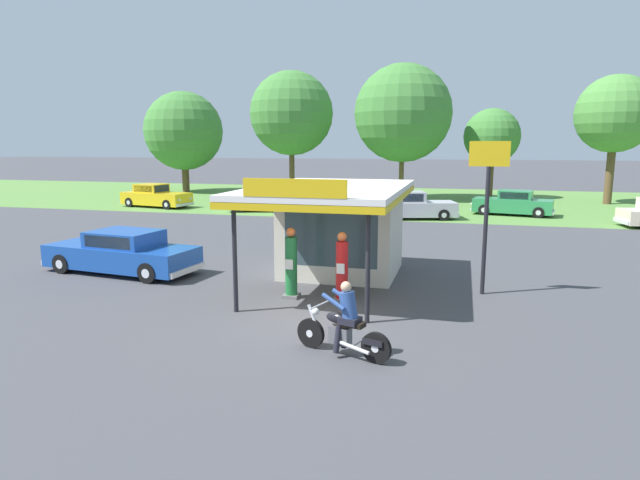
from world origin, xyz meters
TOP-DOWN VIEW (x-y plane):
  - ground_plane at (0.00, 0.00)m, footprint 300.00×300.00m
  - grass_verge_strip at (0.00, 30.00)m, footprint 120.00×24.00m
  - service_station_kiosk at (-0.26, 4.57)m, footprint 4.35×7.29m
  - gas_pump_nearside at (-0.99, 1.66)m, footprint 0.44×0.44m
  - gas_pump_offside at (0.47, 1.66)m, footprint 0.44×0.44m
  - motorcycle_with_rider at (1.36, -2.12)m, footprint 2.13×0.91m
  - featured_classic_sedan at (-7.49, 3.13)m, footprint 5.61×2.50m
  - parked_car_second_row_spare at (-17.08, 20.75)m, footprint 5.32×2.71m
  - parked_car_back_row_left at (6.64, 22.52)m, footprint 5.04×2.68m
  - parked_car_back_row_far_left at (-8.90, 20.47)m, footprint 5.13×2.91m
  - parked_car_back_row_far_right at (0.59, 19.18)m, footprint 5.68×3.26m
  - tree_oak_far_right at (5.67, 33.33)m, footprint 4.43×4.43m
  - tree_oak_left at (-21.22, 32.32)m, footprint 7.04×7.04m
  - tree_oak_right at (13.88, 30.95)m, footprint 5.51×5.51m
  - tree_oak_centre at (-10.09, 30.08)m, footprint 6.75×6.75m
  - tree_oak_far_left at (-1.13, 30.34)m, footprint 7.52×7.52m
  - roadside_pole_sign at (4.27, 3.47)m, footprint 1.10×0.12m

SIDE VIEW (x-z plane):
  - ground_plane at x=0.00m, z-range 0.00..0.00m
  - grass_verge_strip at x=0.00m, z-range 0.00..0.01m
  - motorcycle_with_rider at x=1.36m, z-range -0.14..1.44m
  - featured_classic_sedan at x=-7.49m, z-range -0.06..1.39m
  - parked_car_back_row_left at x=6.64m, z-range -0.06..1.46m
  - parked_car_second_row_spare at x=-17.08m, z-range -0.08..1.52m
  - parked_car_back_row_far_left at x=-8.90m, z-range -0.09..1.55m
  - parked_car_back_row_far_right at x=0.59m, z-range -0.07..1.54m
  - gas_pump_offside at x=0.47m, z-range -0.08..1.87m
  - gas_pump_nearside at x=-0.99m, z-range -0.08..1.93m
  - service_station_kiosk at x=-0.26m, z-range 0.03..3.54m
  - roadside_pole_sign at x=4.27m, z-range 0.83..5.22m
  - tree_oak_far_right at x=5.67m, z-range 1.33..8.48m
  - tree_oak_left at x=-21.22m, z-range 0.87..9.90m
  - tree_oak_right at x=13.88m, z-range 1.82..11.03m
  - tree_oak_far_left at x=-1.13m, z-range 1.46..11.90m
  - tree_oak_centre at x=-10.09m, z-range 1.69..11.85m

